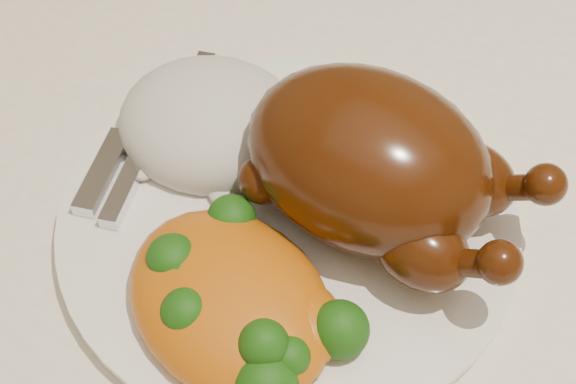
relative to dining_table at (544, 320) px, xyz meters
The scene contains 7 objects.
dining_table is the anchor object (origin of this frame).
tablecloth 0.07m from the dining_table, ahead, with size 1.73×1.03×0.18m.
dinner_plate 0.21m from the dining_table, 146.02° to the right, with size 0.28×0.28×0.01m, color white.
roast_chicken 0.21m from the dining_table, 147.56° to the right, with size 0.18×0.12×0.10m.
rice_mound 0.28m from the dining_table, 160.34° to the right, with size 0.15×0.14×0.06m.
mac_and_cheese 0.25m from the dining_table, 126.54° to the right, with size 0.15×0.13×0.05m.
cutlery 0.31m from the dining_table, 153.75° to the right, with size 0.06×0.16×0.01m.
Camera 1 is at (0.03, -0.34, 1.17)m, focal length 50.00 mm.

